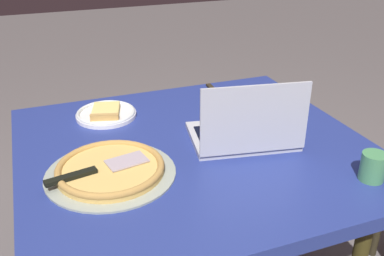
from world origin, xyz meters
TOP-DOWN VIEW (x-y plane):
  - dining_table at (0.00, 0.00)m, footprint 1.10×1.01m
  - laptop at (-0.15, 0.05)m, footprint 0.37×0.30m
  - pizza_plate at (0.22, -0.32)m, footprint 0.22×0.22m
  - pizza_tray at (0.29, 0.07)m, footprint 0.37×0.37m
  - table_knife at (-0.24, -0.39)m, footprint 0.03×0.22m
  - drink_cup at (-0.39, 0.36)m, footprint 0.07×0.07m

SIDE VIEW (x-z plane):
  - dining_table at x=0.00m, z-range 0.29..1.00m
  - table_knife at x=-0.24m, z-range 0.70..0.71m
  - pizza_plate at x=0.22m, z-range 0.70..0.74m
  - pizza_tray at x=0.29m, z-range 0.70..0.74m
  - drink_cup at x=-0.39m, z-range 0.70..0.78m
  - laptop at x=-0.15m, z-range 0.63..0.87m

